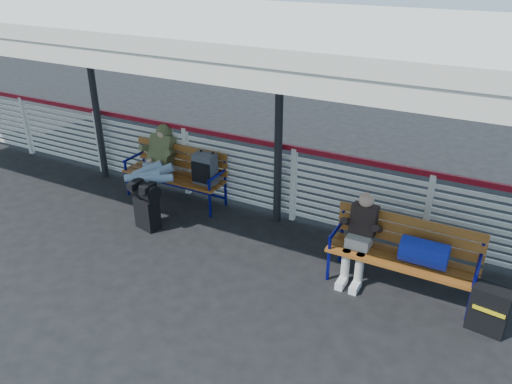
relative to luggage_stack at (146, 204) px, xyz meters
The scene contains 9 objects.
ground 0.76m from the luggage_stack, 105.07° to the right, with size 60.00×60.00×0.00m, color black.
fence 1.32m from the luggage_stack, 97.25° to the left, with size 12.08×0.08×1.24m.
canopy 2.64m from the luggage_stack, 122.53° to the left, with size 12.60×3.60×3.16m.
luggage_stack is the anchor object (origin of this frame).
bench_left 1.03m from the luggage_stack, 87.76° to the left, with size 1.80×0.56×0.97m.
bench_right 3.88m from the luggage_stack, ahead, with size 1.80×0.56×0.92m.
traveler_man 0.79m from the luggage_stack, 117.97° to the left, with size 0.94×1.58×0.77m.
companion_person 3.22m from the luggage_stack, ahead, with size 0.32×0.66×1.15m.
suitcase_side 4.81m from the luggage_stack, ahead, with size 0.43×0.29×0.56m.
Camera 1 is at (4.78, -4.47, 3.86)m, focal length 35.00 mm.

